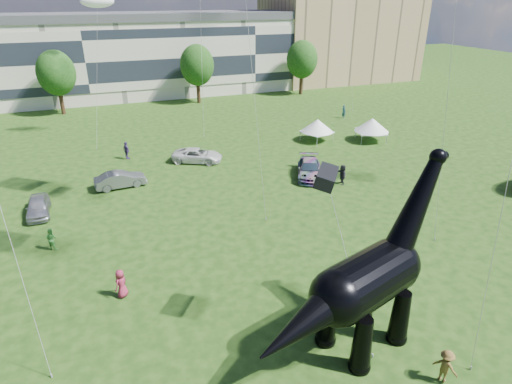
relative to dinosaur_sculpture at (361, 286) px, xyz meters
name	(u,v)px	position (x,y,z in m)	size (l,w,h in m)	color
ground	(303,352)	(-2.53, 0.49, -3.61)	(220.00, 220.00, 0.00)	#16330C
terrace_row	(85,61)	(-10.53, 62.49, 2.39)	(78.00, 11.00, 12.00)	beige
apartment_block	(340,21)	(37.47, 65.49, 7.39)	(28.00, 18.00, 22.00)	tan
tree_mid_left	(55,69)	(-14.53, 53.49, 2.68)	(5.20, 5.20, 9.44)	#382314
tree_mid_right	(197,62)	(5.47, 53.49, 2.68)	(5.20, 5.20, 9.44)	#382314
tree_far_right	(302,56)	(23.47, 53.49, 2.68)	(5.20, 5.20, 9.44)	#382314
dinosaur_sculpture	(361,286)	(0.00, 0.00, 0.00)	(11.59, 5.21, 9.55)	black
car_silver	(38,206)	(-15.52, 20.70, -2.91)	(1.65, 4.10, 1.40)	#B5B4B9
car_grey	(120,180)	(-9.04, 23.86, -2.88)	(1.55, 4.44, 1.46)	slate
car_white	(197,155)	(-1.10, 27.65, -2.90)	(2.34, 5.07, 1.41)	silver
car_dark	(309,169)	(7.85, 20.03, -2.84)	(2.16, 5.32, 1.54)	#595960
gazebo_near	(317,126)	(13.71, 29.49, -1.78)	(4.68, 4.68, 2.60)	white
gazebo_far	(372,125)	(19.63, 27.18, -1.68)	(5.01, 5.01, 2.74)	white
visitors	(179,210)	(-5.45, 15.73, -2.71)	(51.02, 41.37, 1.88)	maroon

